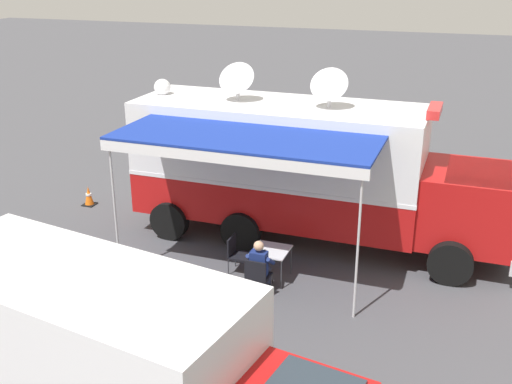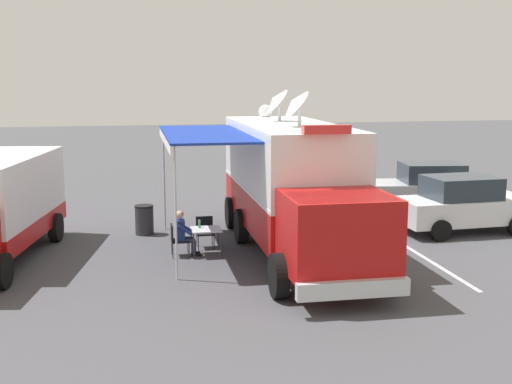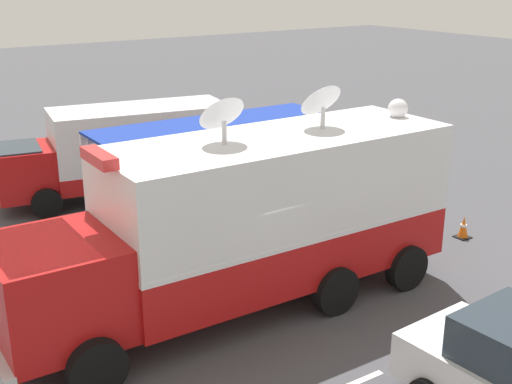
# 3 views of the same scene
# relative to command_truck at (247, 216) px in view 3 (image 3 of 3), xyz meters

# --- Properties ---
(ground_plane) EXTENTS (100.00, 100.00, 0.00)m
(ground_plane) POSITION_rel_command_truck_xyz_m (-0.05, -0.75, -1.95)
(ground_plane) COLOR #47474C
(command_truck) EXTENTS (4.95, 9.53, 4.53)m
(command_truck) POSITION_rel_command_truck_xyz_m (0.00, 0.00, 0.00)
(command_truck) COLOR #B71414
(command_truck) RESTS_ON ground
(folding_table) EXTENTS (0.81, 0.81, 0.73)m
(folding_table) POSITION_rel_command_truck_xyz_m (2.37, -0.16, -1.27)
(folding_table) COLOR silver
(folding_table) RESTS_ON ground
(water_bottle) EXTENTS (0.07, 0.07, 0.22)m
(water_bottle) POSITION_rel_command_truck_xyz_m (2.54, -0.32, -1.11)
(water_bottle) COLOR #3F9959
(water_bottle) RESTS_ON folding_table
(folding_chair_at_table) EXTENTS (0.49, 0.49, 0.87)m
(folding_chair_at_table) POSITION_rel_command_truck_xyz_m (3.17, -0.21, -1.43)
(folding_chair_at_table) COLOR black
(folding_chair_at_table) RESTS_ON ground
(folding_chair_beside_table) EXTENTS (0.49, 0.49, 0.87)m
(folding_chair_beside_table) POSITION_rel_command_truck_xyz_m (2.30, -1.01, -1.43)
(folding_chair_beside_table) COLOR black
(folding_chair_beside_table) RESTS_ON ground
(seated_responder) EXTENTS (0.67, 0.56, 1.25)m
(seated_responder) POSITION_rel_command_truck_xyz_m (2.99, -0.20, -1.30)
(seated_responder) COLOR navy
(seated_responder) RESTS_ON ground
(trash_bin) EXTENTS (0.57, 0.57, 0.91)m
(trash_bin) POSITION_rel_command_truck_xyz_m (3.94, -2.93, -1.49)
(trash_bin) COLOR #2D2D33
(trash_bin) RESTS_ON ground
(traffic_cone) EXTENTS (0.36, 0.36, 0.58)m
(traffic_cone) POSITION_rel_command_truck_xyz_m (-0.14, -6.59, -1.67)
(traffic_cone) COLOR black
(traffic_cone) RESTS_ON ground
(support_truck) EXTENTS (3.28, 7.06, 2.70)m
(support_truck) POSITION_rel_command_truck_xyz_m (7.90, -0.80, -0.56)
(support_truck) COLOR white
(support_truck) RESTS_ON ground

